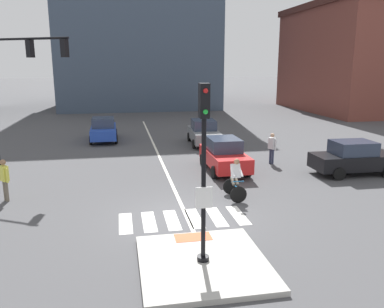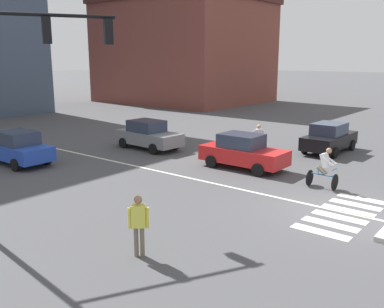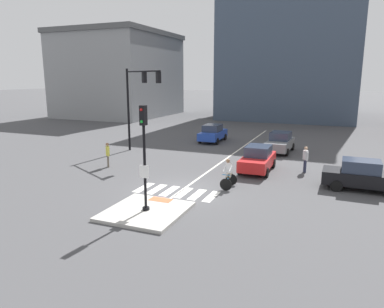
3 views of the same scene
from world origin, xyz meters
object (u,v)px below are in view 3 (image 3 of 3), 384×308
Objects in this scene: signal_pole at (144,148)px; pedestrian_waiting_far_side at (305,157)px; car_red_eastbound_mid at (258,159)px; pedestrian_at_curb_left at (108,153)px; car_black_cross_right at (363,175)px; traffic_light_mast at (137,95)px; cyclist at (229,173)px; car_blue_westbound_distant at (213,133)px; car_grey_eastbound_far at (280,142)px.

signal_pole is 2.77× the size of pedestrian_waiting_far_side.
pedestrian_at_curb_left reaches higher than car_red_eastbound_mid.
car_red_eastbound_mid is (-6.02, 1.81, 0.00)m from car_black_cross_right.
car_red_eastbound_mid is 2.98m from pedestrian_waiting_far_side.
signal_pole is at bearing -57.98° from traffic_light_mast.
pedestrian_at_curb_left is at bearing -84.23° from traffic_light_mast.
cyclist is (2.35, 4.90, -2.07)m from signal_pole.
pedestrian_waiting_far_side is (12.41, 3.63, 0.00)m from pedestrian_at_curb_left.
car_red_eastbound_mid is (6.21, -9.13, 0.00)m from car_blue_westbound_distant.
cyclist reaches higher than car_blue_westbound_distant.
traffic_light_mast is 6.06m from pedestrian_at_curb_left.
signal_pole reaches higher than car_grey_eastbound_far.
car_black_cross_right is (5.61, -8.45, 0.00)m from car_grey_eastbound_far.
car_red_eastbound_mid is at bearing 80.58° from cyclist.
signal_pole reaches higher than pedestrian_waiting_far_side.
traffic_light_mast is 3.97× the size of pedestrian_waiting_far_side.
car_blue_westbound_distant is at bearing 61.64° from traffic_light_mast.
pedestrian_waiting_far_side reaches higher than car_blue_westbound_distant.
car_blue_westbound_distant is at bearing 99.81° from signal_pole.
traffic_light_mast is 11.85m from cyclist.
traffic_light_mast is at bearing 122.02° from signal_pole.
car_blue_westbound_distant is at bearing 159.29° from car_grey_eastbound_far.
pedestrian_waiting_far_side is (5.91, 9.96, -1.96)m from signal_pole.
pedestrian_waiting_far_side reaches higher than car_grey_eastbound_far.
cyclist is at bearing -160.17° from car_black_cross_right.
car_grey_eastbound_far is (6.62, -2.50, 0.00)m from car_blue_westbound_distant.
pedestrian_at_curb_left reaches higher than car_blue_westbound_distant.
pedestrian_waiting_far_side is (2.86, 0.82, 0.17)m from car_red_eastbound_mid.
car_blue_westbound_distant is 0.99× the size of car_grey_eastbound_far.
car_red_eastbound_mid is 2.45× the size of cyclist.
car_grey_eastbound_far is at bearing 86.52° from car_red_eastbound_mid.
pedestrian_waiting_far_side is at bearing -5.38° from traffic_light_mast.
traffic_light_mast reaches higher than car_red_eastbound_mid.
signal_pole is 0.70× the size of traffic_light_mast.
traffic_light_mast is 10.92m from car_red_eastbound_mid.
pedestrian_at_curb_left is (-15.57, -0.99, 0.17)m from car_black_cross_right.
traffic_light_mast is at bearing -118.36° from car_blue_westbound_distant.
pedestrian_at_curb_left is (0.49, -4.84, -3.61)m from traffic_light_mast.
signal_pole is 11.85m from car_black_cross_right.
car_black_cross_right is at bearing 38.93° from signal_pole.
car_black_cross_right is (9.07, 7.33, -2.13)m from signal_pole.
car_black_cross_right is 2.46× the size of cyclist.
traffic_light_mast is 3.97× the size of pedestrian_at_curb_left.
car_blue_westbound_distant is at bearing 124.22° from car_red_eastbound_mid.
cyclist is 1.01× the size of pedestrian_at_curb_left.
pedestrian_waiting_far_side is at bearing -67.09° from car_grey_eastbound_far.
car_blue_westbound_distant is (-3.16, 18.27, -2.13)m from signal_pole.
car_black_cross_right is 15.60m from pedestrian_at_curb_left.
traffic_light_mast is at bearing 174.62° from pedestrian_waiting_far_side.
signal_pole reaches higher than car_black_cross_right.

